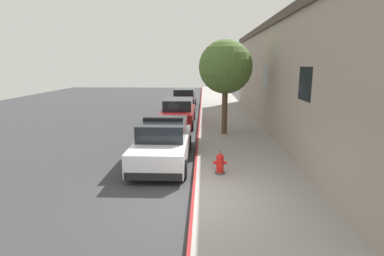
# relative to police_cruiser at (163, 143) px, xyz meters

# --- Properties ---
(ground_plane) EXTENTS (32.20, 60.00, 0.20)m
(ground_plane) POSITION_rel_police_cruiser_xyz_m (-2.97, 6.47, -0.84)
(ground_plane) COLOR #353538
(sidewalk_pavement) EXTENTS (3.51, 60.00, 0.16)m
(sidewalk_pavement) POSITION_rel_police_cruiser_xyz_m (3.03, 6.47, -0.66)
(sidewalk_pavement) COLOR gray
(sidewalk_pavement) RESTS_ON ground
(curb_painted_edge) EXTENTS (0.08, 60.00, 0.16)m
(curb_painted_edge) POSITION_rel_police_cruiser_xyz_m (1.24, 6.47, -0.66)
(curb_painted_edge) COLOR maroon
(curb_painted_edge) RESTS_ON ground
(storefront_building) EXTENTS (6.83, 24.22, 5.80)m
(storefront_building) POSITION_rel_police_cruiser_xyz_m (8.08, 5.83, 2.16)
(storefront_building) COLOR gray
(storefront_building) RESTS_ON ground
(police_cruiser) EXTENTS (1.94, 4.84, 1.68)m
(police_cruiser) POSITION_rel_police_cruiser_xyz_m (0.00, 0.00, 0.00)
(police_cruiser) COLOR white
(police_cruiser) RESTS_ON ground
(parked_car_silver_ahead) EXTENTS (1.94, 4.84, 1.56)m
(parked_car_silver_ahead) POSITION_rel_police_cruiser_xyz_m (-0.03, 7.21, -0.00)
(parked_car_silver_ahead) COLOR maroon
(parked_car_silver_ahead) RESTS_ON ground
(parked_car_dark_far) EXTENTS (1.94, 4.84, 1.56)m
(parked_car_dark_far) POSITION_rel_police_cruiser_xyz_m (-0.15, 14.77, -0.00)
(parked_car_dark_far) COLOR black
(parked_car_dark_far) RESTS_ON ground
(fire_hydrant) EXTENTS (0.44, 0.40, 0.76)m
(fire_hydrant) POSITION_rel_police_cruiser_xyz_m (2.04, -1.67, -0.23)
(fire_hydrant) COLOR #4C4C51
(fire_hydrant) RESTS_ON sidewalk_pavement
(street_tree) EXTENTS (2.62, 2.62, 4.63)m
(street_tree) POSITION_rel_police_cruiser_xyz_m (2.55, 4.17, 2.72)
(street_tree) COLOR brown
(street_tree) RESTS_ON sidewalk_pavement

